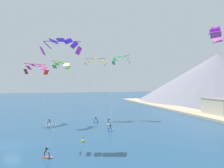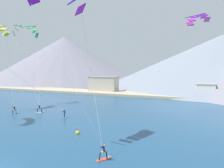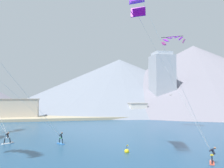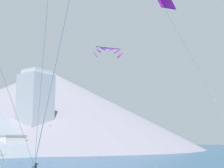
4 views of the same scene
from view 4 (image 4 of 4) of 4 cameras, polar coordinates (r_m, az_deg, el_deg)
name	(u,v)px [view 4 (image 4 of 4)]	position (r m, az deg, el deg)	size (l,w,h in m)	color
parafoil_kite_distant_high_outer	(108,51)	(51.24, -0.78, 6.04)	(4.35, 4.16, 1.71)	#B94092
shore_building_promenade_mid	(55,140)	(82.08, -10.34, -9.97)	(8.72, 5.20, 6.80)	silver
shore_building_quay_east	(8,145)	(71.30, -18.57, -10.58)	(5.26, 6.21, 4.38)	silver
highrise_tower	(35,112)	(81.75, -13.93, -4.95)	(7.00, 7.00, 21.16)	#A8ADB7
mountain_peak_east_shoulder	(46,109)	(124.20, -11.97, -4.45)	(118.39, 118.39, 30.57)	gray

